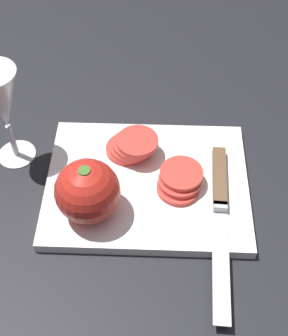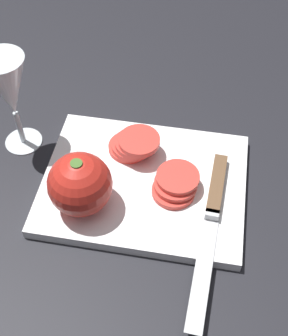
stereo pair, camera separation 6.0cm
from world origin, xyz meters
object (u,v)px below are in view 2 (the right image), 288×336
at_px(knife, 214,202).
at_px(tomato_slice_stack_near, 176,184).
at_px(wine_glass, 9,90).
at_px(whole_tomato, 80,184).
at_px(tomato_slice_stack_far, 134,144).

relative_size(knife, tomato_slice_stack_near, 3.65).
bearing_deg(knife, wine_glass, -102.07).
distance_m(whole_tomato, knife, 0.19).
bearing_deg(tomato_slice_stack_near, knife, 163.55).
bearing_deg(wine_glass, tomato_slice_stack_far, 178.77).
bearing_deg(knife, tomato_slice_stack_near, -103.72).
bearing_deg(wine_glass, tomato_slice_stack_near, 165.56).
xyz_separation_m(whole_tomato, tomato_slice_stack_near, (-0.13, -0.05, -0.03)).
distance_m(wine_glass, whole_tomato, 0.18).
xyz_separation_m(tomato_slice_stack_near, tomato_slice_stack_far, (0.07, -0.06, 0.00)).
bearing_deg(tomato_slice_stack_far, knife, 148.69).
xyz_separation_m(whole_tomato, tomato_slice_stack_far, (-0.05, -0.11, -0.03)).
height_order(wine_glass, tomato_slice_stack_near, wine_glass).
height_order(wine_glass, whole_tomato, wine_glass).
distance_m(wine_glass, tomato_slice_stack_near, 0.28).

